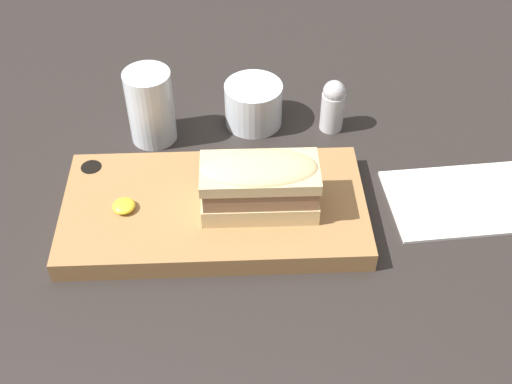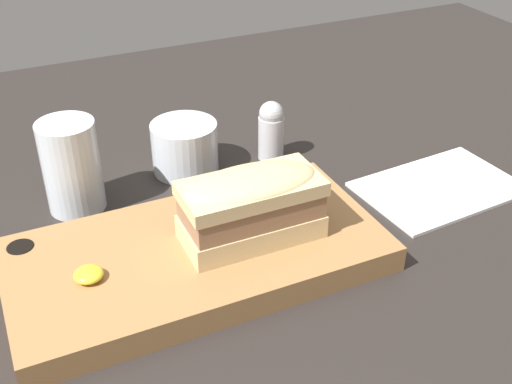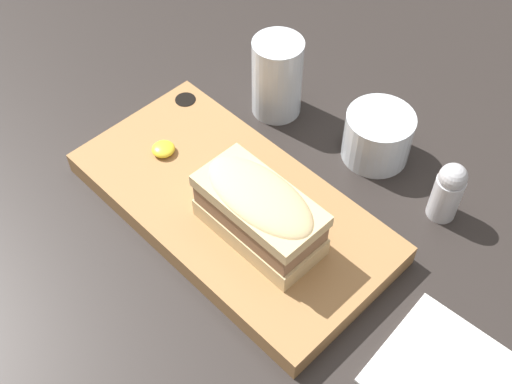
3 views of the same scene
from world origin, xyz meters
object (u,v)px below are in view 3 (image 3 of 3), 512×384
(sandwich, at_px, (259,211))
(wine_glass, at_px, (377,138))
(serving_board, at_px, (232,206))
(salt_shaker, at_px, (448,191))
(water_glass, at_px, (277,82))

(sandwich, bearing_deg, wine_glass, 89.87)
(serving_board, relative_size, sandwich, 2.68)
(serving_board, xyz_separation_m, salt_shaker, (0.17, 0.17, 0.03))
(serving_board, distance_m, water_glass, 0.18)
(sandwich, distance_m, salt_shaker, 0.22)
(water_glass, relative_size, wine_glass, 1.30)
(water_glass, bearing_deg, serving_board, -61.73)
(serving_board, height_order, water_glass, water_glass)
(serving_board, xyz_separation_m, water_glass, (-0.09, 0.16, 0.03))
(serving_board, relative_size, salt_shaker, 4.70)
(salt_shaker, bearing_deg, serving_board, -134.52)
(sandwich, distance_m, water_glass, 0.22)
(serving_board, bearing_deg, water_glass, 118.27)
(serving_board, height_order, wine_glass, wine_glass)
(water_glass, height_order, salt_shaker, water_glass)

